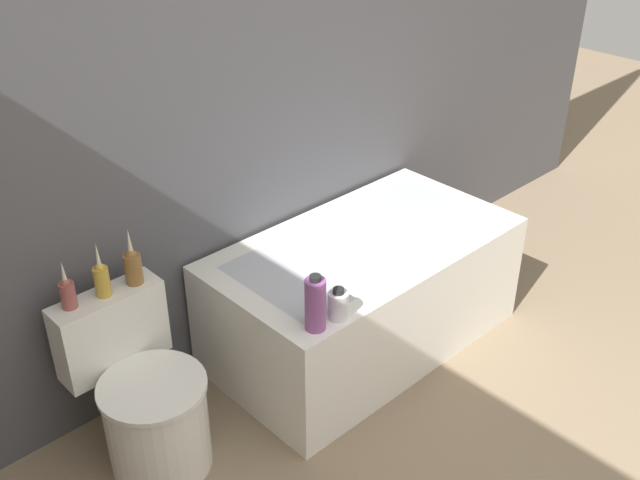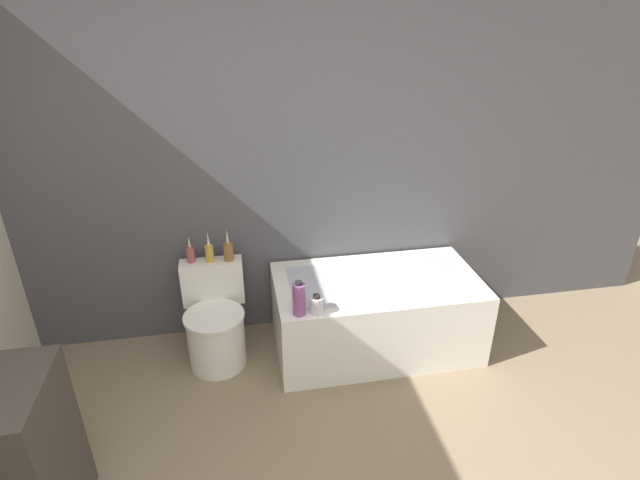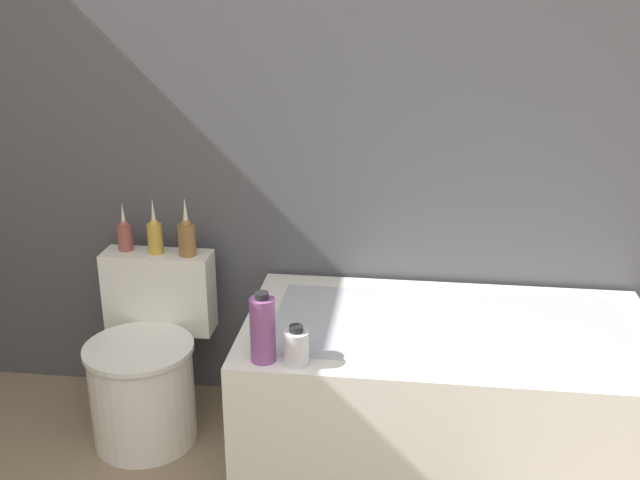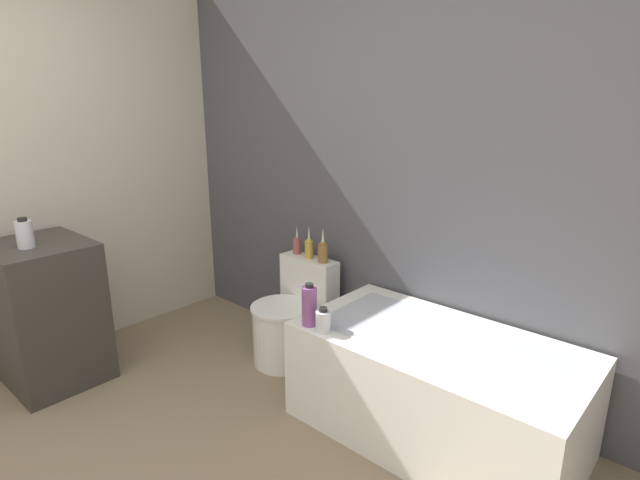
% 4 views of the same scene
% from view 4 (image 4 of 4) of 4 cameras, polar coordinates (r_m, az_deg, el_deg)
% --- Properties ---
extents(wall_back_tiled, '(6.40, 0.06, 2.60)m').
position_cam_4_polar(wall_back_tiled, '(3.13, 5.68, 8.32)').
color(wall_back_tiled, '#4C4C51').
rests_on(wall_back_tiled, ground_plane).
extents(wall_left_painted, '(0.06, 6.40, 2.60)m').
position_cam_4_polar(wall_left_painted, '(3.69, -30.68, 7.35)').
color(wall_left_painted, beige).
rests_on(wall_left_painted, ground_plane).
extents(bathtub, '(1.42, 0.77, 0.55)m').
position_cam_4_polar(bathtub, '(2.74, 13.02, -16.06)').
color(bathtub, white).
rests_on(bathtub, ground).
extents(toilet, '(0.43, 0.54, 0.67)m').
position_cam_4_polar(toilet, '(3.38, -3.56, -9.18)').
color(toilet, white).
rests_on(toilet, ground).
extents(vanity_counter, '(0.62, 0.53, 0.88)m').
position_cam_4_polar(vanity_counter, '(3.53, -28.74, -7.23)').
color(vanity_counter, '#38332D').
rests_on(vanity_counter, ground).
extents(soap_bottle_glass, '(0.09, 0.09, 0.18)m').
position_cam_4_polar(soap_bottle_glass, '(3.30, -30.69, 0.60)').
color(soap_bottle_glass, silver).
rests_on(soap_bottle_glass, vanity_counter).
extents(vase_gold, '(0.06, 0.06, 0.20)m').
position_cam_4_polar(vase_gold, '(3.45, -2.64, -0.50)').
color(vase_gold, '#994C47').
rests_on(vase_gold, toilet).
extents(vase_silver, '(0.06, 0.06, 0.23)m').
position_cam_4_polar(vase_silver, '(3.35, -1.26, -0.83)').
color(vase_silver, gold).
rests_on(vase_silver, toilet).
extents(vase_bronze, '(0.07, 0.07, 0.23)m').
position_cam_4_polar(vase_bronze, '(3.26, 0.33, -1.23)').
color(vase_bronze, olive).
rests_on(vase_bronze, toilet).
extents(shampoo_bottle_tall, '(0.08, 0.08, 0.23)m').
position_cam_4_polar(shampoo_bottle_tall, '(2.64, -1.22, -7.51)').
color(shampoo_bottle_tall, '#8C4C8C').
rests_on(shampoo_bottle_tall, bathtub).
extents(shampoo_bottle_short, '(0.08, 0.08, 0.13)m').
position_cam_4_polar(shampoo_bottle_short, '(2.58, 0.36, -9.24)').
color(shampoo_bottle_short, silver).
rests_on(shampoo_bottle_short, bathtub).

